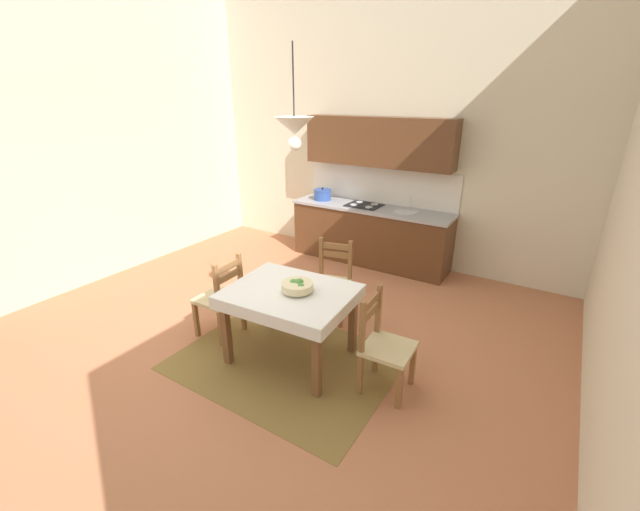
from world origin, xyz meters
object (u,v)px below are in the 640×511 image
(dining_table, at_px, (290,303))
(dining_chair_kitchen_side, at_px, (332,282))
(dining_chair_tv_side, at_px, (221,298))
(dining_chair_window_side, at_px, (384,346))
(pendant_lamp, at_px, (294,127))
(kitchen_cabinetry, at_px, (372,209))
(fruit_bowl, at_px, (297,286))

(dining_table, relative_size, dining_chair_kitchen_side, 1.34)
(dining_table, bearing_deg, dining_chair_tv_side, -176.30)
(dining_chair_window_side, relative_size, pendant_lamp, 1.16)
(dining_table, relative_size, pendant_lamp, 1.55)
(kitchen_cabinetry, bearing_deg, dining_chair_tv_side, -99.05)
(dining_chair_window_side, relative_size, dining_chair_tv_side, 1.00)
(dining_chair_window_side, xyz_separation_m, dining_chair_tv_side, (-1.85, -0.12, 0.00))
(dining_chair_tv_side, distance_m, fruit_bowl, 1.04)
(dining_table, height_order, pendant_lamp, pendant_lamp)
(kitchen_cabinetry, relative_size, dining_chair_tv_side, 2.69)
(dining_chair_tv_side, xyz_separation_m, fruit_bowl, (0.97, 0.07, 0.37))
(dining_chair_tv_side, relative_size, pendant_lamp, 1.16)
(kitchen_cabinetry, xyz_separation_m, fruit_bowl, (0.52, -2.74, -0.04))
(kitchen_cabinetry, relative_size, pendant_lamp, 3.11)
(dining_chair_tv_side, xyz_separation_m, pendant_lamp, (0.98, 0.07, 1.80))
(dining_chair_window_side, xyz_separation_m, fruit_bowl, (-0.89, -0.05, 0.37))
(pendant_lamp, bearing_deg, dining_chair_window_side, 3.13)
(pendant_lamp, bearing_deg, dining_chair_kitchen_side, 100.32)
(kitchen_cabinetry, xyz_separation_m, dining_chair_tv_side, (-0.45, -2.81, -0.41))
(kitchen_cabinetry, xyz_separation_m, pendant_lamp, (0.53, -2.74, 1.39))
(fruit_bowl, bearing_deg, dining_chair_kitchen_side, 99.82)
(dining_chair_kitchen_side, relative_size, pendant_lamp, 1.16)
(dining_chair_kitchen_side, xyz_separation_m, fruit_bowl, (0.16, -0.91, 0.37))
(dining_chair_window_side, bearing_deg, dining_chair_tv_side, -176.33)
(dining_chair_tv_side, bearing_deg, dining_chair_kitchen_side, 50.68)
(dining_table, xyz_separation_m, fruit_bowl, (0.08, 0.02, 0.20))
(dining_chair_kitchen_side, bearing_deg, dining_table, -85.12)
(kitchen_cabinetry, height_order, dining_chair_window_side, kitchen_cabinetry)
(dining_chair_tv_side, distance_m, dining_chair_kitchen_side, 1.28)
(dining_table, relative_size, dining_chair_tv_side, 1.34)
(fruit_bowl, bearing_deg, dining_chair_window_side, 2.92)
(dining_chair_window_side, height_order, dining_chair_tv_side, same)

